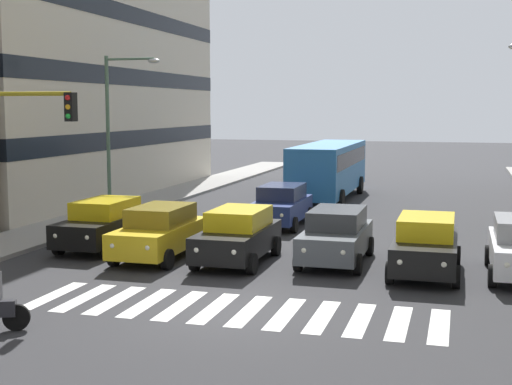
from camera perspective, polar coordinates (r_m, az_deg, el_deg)
The scene contains 10 objects.
ground_plane at distance 17.91m, azimuth -1.92°, elevation -9.25°, with size 180.00×180.00×0.00m, color #2D2D30.
crosswalk_markings at distance 17.91m, azimuth -1.92°, elevation -9.24°, with size 10.35×2.80×0.01m.
car_1 at distance 21.96m, azimuth 13.30°, elevation -4.06°, with size 2.02×4.44×1.72m.
car_2 at distance 23.09m, azimuth 6.37°, elevation -3.39°, with size 2.02×4.44×1.72m.
car_3 at distance 23.00m, azimuth -1.44°, elevation -3.39°, with size 2.02×4.44×1.72m.
car_4 at distance 23.85m, azimuth -7.64°, elevation -3.09°, with size 2.02×4.44×1.72m.
car_5 at distance 25.85m, azimuth -11.95°, elevation -2.41°, with size 2.02×4.44×1.72m.
car_row2_0 at distance 30.04m, azimuth 2.00°, elevation -1.00°, with size 2.02×4.44×1.72m.
bus_behind_traffic at distance 38.72m, azimuth 5.81°, elevation 2.16°, with size 2.78×10.50×3.00m.
street_lamp_right at distance 31.67m, azimuth -11.01°, elevation 5.65°, with size 2.57×0.28×6.98m.
Camera 1 is at (-5.29, 16.39, 4.94)m, focal length 50.51 mm.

